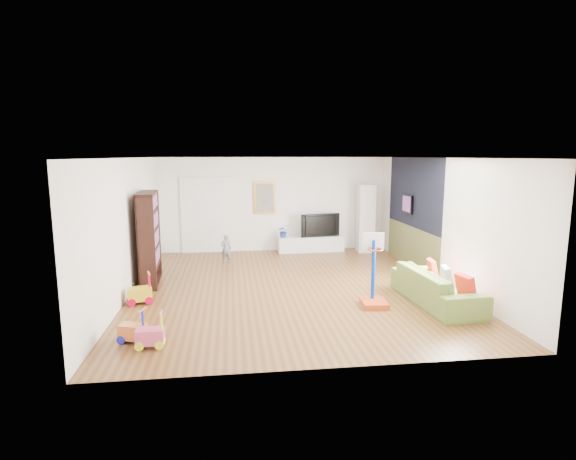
{
  "coord_description": "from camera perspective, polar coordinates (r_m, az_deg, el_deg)",
  "views": [
    {
      "loc": [
        -1.22,
        -9.12,
        2.75
      ],
      "look_at": [
        0.0,
        0.4,
        1.15
      ],
      "focal_mm": 28.0,
      "sensor_mm": 36.0,
      "label": 1
    }
  ],
  "objects": [
    {
      "name": "basketball_hoop",
      "position": [
        8.38,
        11.01,
        -5.06
      ],
      "size": [
        0.51,
        0.6,
        1.35
      ],
      "primitive_type": "cube",
      "rotation": [
        0.0,
        0.0,
        -0.09
      ],
      "color": "#B73D16",
      "rests_on": "ground"
    },
    {
      "name": "artwork_right",
      "position": [
        11.65,
        14.91,
        3.23
      ],
      "size": [
        0.04,
        0.56,
        0.46
      ],
      "primitive_type": "cube",
      "color": "#7F3F8C",
      "rests_on": "wall_right"
    },
    {
      "name": "tv",
      "position": [
        12.98,
        3.95,
        0.68
      ],
      "size": [
        1.17,
        0.36,
        0.67
      ],
      "primitive_type": "imported",
      "rotation": [
        0.0,
        0.0,
        0.18
      ],
      "color": "black",
      "rests_on": "media_console"
    },
    {
      "name": "pillow_left",
      "position": [
        8.45,
        21.62,
        -6.62
      ],
      "size": [
        0.17,
        0.41,
        0.4
      ],
      "primitive_type": "cube",
      "rotation": [
        0.0,
        0.0,
        0.17
      ],
      "color": "red",
      "rests_on": "sofa"
    },
    {
      "name": "child",
      "position": [
        11.66,
        -7.89,
        -2.39
      ],
      "size": [
        0.3,
        0.22,
        0.75
      ],
      "primitive_type": "imported",
      "rotation": [
        0.0,
        0.0,
        3.29
      ],
      "color": "slate",
      "rests_on": "ground"
    },
    {
      "name": "vase_plant",
      "position": [
        12.79,
        -0.56,
        -0.12
      ],
      "size": [
        0.35,
        0.31,
        0.36
      ],
      "primitive_type": "imported",
      "rotation": [
        0.0,
        0.0,
        0.08
      ],
      "color": "navy",
      "rests_on": "media_console"
    },
    {
      "name": "pillow_right",
      "position": [
        9.49,
        17.88,
        -4.67
      ],
      "size": [
        0.15,
        0.37,
        0.36
      ],
      "primitive_type": "cube",
      "rotation": [
        0.0,
        0.0,
        -0.14
      ],
      "color": "red",
      "rests_on": "sofa"
    },
    {
      "name": "sofa",
      "position": [
        8.9,
        18.32,
        -6.86
      ],
      "size": [
        0.98,
        2.24,
        0.64
      ],
      "primitive_type": "imported",
      "rotation": [
        0.0,
        0.0,
        1.63
      ],
      "color": "olive",
      "rests_on": "ground"
    },
    {
      "name": "wall_back",
      "position": [
        13.0,
        -1.89,
        3.27
      ],
      "size": [
        6.5,
        0.0,
        2.7
      ],
      "primitive_type": "cube",
      "color": "white",
      "rests_on": "ground"
    },
    {
      "name": "wall_front",
      "position": [
        5.68,
        5.36,
        -4.82
      ],
      "size": [
        6.5,
        0.0,
        2.7
      ],
      "primitive_type": "cube",
      "color": "white",
      "rests_on": "ground"
    },
    {
      "name": "wall_left",
      "position": [
        9.45,
        -19.62,
        0.39
      ],
      "size": [
        0.0,
        7.5,
        2.7
      ],
      "primitive_type": "cube",
      "color": "silver",
      "rests_on": "ground"
    },
    {
      "name": "pillow_center",
      "position": [
        8.94,
        19.6,
        -5.64
      ],
      "size": [
        0.2,
        0.41,
        0.39
      ],
      "primitive_type": "cube",
      "rotation": [
        0.0,
        0.0,
        -0.25
      ],
      "color": "silver",
      "rests_on": "sofa"
    },
    {
      "name": "tall_cabinet",
      "position": [
        13.04,
        9.84,
        1.48
      ],
      "size": [
        0.48,
        0.48,
        1.94
      ],
      "primitive_type": "cube",
      "rotation": [
        0.0,
        0.0,
        -0.05
      ],
      "color": "silver",
      "rests_on": "ground"
    },
    {
      "name": "wall_right",
      "position": [
        10.25,
        18.63,
        1.12
      ],
      "size": [
        0.0,
        7.5,
        2.7
      ],
      "primitive_type": "cube",
      "color": "silver",
      "rests_on": "ground"
    },
    {
      "name": "ride_on_pink",
      "position": [
        6.91,
        -17.16,
        -12.06
      ],
      "size": [
        0.4,
        0.25,
        0.52
      ],
      "primitive_type": "cube",
      "rotation": [
        0.0,
        0.0,
        0.02
      ],
      "color": "#DB5079",
      "rests_on": "ground"
    },
    {
      "name": "doorway",
      "position": [
        12.96,
        -10.26,
        1.77
      ],
      "size": [
        1.45,
        0.06,
        2.1
      ],
      "primitive_type": "cube",
      "color": "white",
      "rests_on": "ground"
    },
    {
      "name": "ceiling",
      "position": [
        9.2,
        0.32,
        9.15
      ],
      "size": [
        6.5,
        7.5,
        0.0
      ],
      "primitive_type": "cube",
      "color": "white",
      "rests_on": "ground"
    },
    {
      "name": "painting_back",
      "position": [
        12.92,
        -2.98,
        4.12
      ],
      "size": [
        0.62,
        0.06,
        0.92
      ],
      "primitive_type": "cube",
      "color": "gold",
      "rests_on": "wall_back"
    },
    {
      "name": "navy_accent",
      "position": [
        11.46,
        15.65,
        4.61
      ],
      "size": [
        0.01,
        3.2,
        1.7
      ],
      "primitive_type": "cube",
      "color": "black",
      "rests_on": "wall_right"
    },
    {
      "name": "ride_on_yellow",
      "position": [
        8.9,
        -18.37,
        -7.08
      ],
      "size": [
        0.49,
        0.38,
        0.58
      ],
      "primitive_type": "cube",
      "rotation": [
        0.0,
        0.0,
        0.27
      ],
      "color": "gold",
      "rests_on": "ground"
    },
    {
      "name": "ride_on_orange",
      "position": [
        7.17,
        -19.12,
        -11.4
      ],
      "size": [
        0.44,
        0.35,
        0.52
      ],
      "primitive_type": "cube",
      "rotation": [
        0.0,
        0.0,
        -0.3
      ],
      "color": "#CE672D",
      "rests_on": "ground"
    },
    {
      "name": "olive_wainscot",
      "position": [
        11.64,
        15.35,
        -2.02
      ],
      "size": [
        0.01,
        3.2,
        1.0
      ],
      "primitive_type": "cube",
      "color": "brown",
      "rests_on": "wall_right"
    },
    {
      "name": "media_console",
      "position": [
        13.01,
        2.88,
        -1.77
      ],
      "size": [
        1.9,
        0.53,
        0.44
      ],
      "primitive_type": "cube",
      "rotation": [
        0.0,
        0.0,
        0.03
      ],
      "color": "silver",
      "rests_on": "ground"
    },
    {
      "name": "floor",
      "position": [
        9.6,
        0.31,
        -7.18
      ],
      "size": [
        6.5,
        7.5,
        0.0
      ],
      "primitive_type": "cube",
      "color": "brown",
      "rests_on": "ground"
    },
    {
      "name": "bookshelf",
      "position": [
        10.09,
        -17.21,
        -1.0
      ],
      "size": [
        0.45,
        1.38,
        1.98
      ],
      "primitive_type": "cube",
      "rotation": [
        0.0,
        0.0,
        0.07
      ],
      "color": "black",
      "rests_on": "ground"
    }
  ]
}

